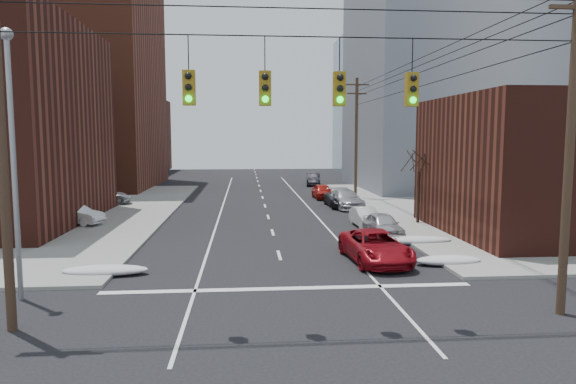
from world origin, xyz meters
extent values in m
plane|color=black|center=(0.00, 0.00, 0.00)|extent=(160.00, 160.00, 0.00)
cube|color=brown|center=(-24.00, 48.00, 15.00)|extent=(24.00, 20.00, 30.00)
cube|color=#481D15|center=(-26.00, 74.00, 6.00)|extent=(22.00, 18.00, 12.00)
cube|color=gray|center=(22.00, 44.00, 12.50)|extent=(22.00, 20.00, 25.00)
cube|color=gray|center=(24.00, 70.00, 11.00)|extent=(20.00, 18.00, 22.00)
cylinder|color=#473323|center=(-8.50, 3.00, 5.50)|extent=(0.28, 0.28, 11.00)
cylinder|color=#473323|center=(8.50, 3.00, 5.50)|extent=(0.28, 0.28, 11.00)
cylinder|color=#473323|center=(8.50, 34.00, 5.50)|extent=(0.28, 0.28, 11.00)
cube|color=#473323|center=(8.50, 34.00, 10.40)|extent=(2.20, 0.12, 0.12)
cube|color=#473323|center=(8.50, 34.00, 9.60)|extent=(1.80, 0.12, 0.12)
cylinder|color=black|center=(0.00, 3.00, 8.60)|extent=(17.00, 0.04, 0.04)
cylinder|color=black|center=(-3.20, 3.00, 8.10)|extent=(0.03, 0.03, 1.00)
cube|color=olive|center=(-3.20, 3.00, 7.10)|extent=(0.35, 0.30, 1.00)
sphere|color=black|center=(-3.20, 2.83, 7.42)|extent=(0.20, 0.20, 0.20)
sphere|color=black|center=(-3.20, 2.83, 7.10)|extent=(0.20, 0.20, 0.20)
sphere|color=#0CE526|center=(-3.20, 2.83, 6.78)|extent=(0.20, 0.20, 0.20)
cylinder|color=black|center=(-1.00, 3.00, 8.10)|extent=(0.03, 0.03, 1.00)
cube|color=olive|center=(-1.00, 3.00, 7.10)|extent=(0.35, 0.30, 1.00)
sphere|color=black|center=(-1.00, 2.83, 7.42)|extent=(0.20, 0.20, 0.20)
sphere|color=black|center=(-1.00, 2.83, 7.10)|extent=(0.20, 0.20, 0.20)
sphere|color=#0CE526|center=(-1.00, 2.83, 6.78)|extent=(0.20, 0.20, 0.20)
cylinder|color=black|center=(1.20, 3.00, 8.10)|extent=(0.03, 0.03, 1.00)
cube|color=olive|center=(1.20, 3.00, 7.10)|extent=(0.35, 0.30, 1.00)
sphere|color=black|center=(1.20, 2.83, 7.42)|extent=(0.20, 0.20, 0.20)
sphere|color=black|center=(1.20, 2.83, 7.10)|extent=(0.20, 0.20, 0.20)
sphere|color=#0CE526|center=(1.20, 2.83, 6.78)|extent=(0.20, 0.20, 0.20)
cylinder|color=black|center=(3.40, 3.00, 8.10)|extent=(0.03, 0.03, 1.00)
cube|color=olive|center=(3.40, 3.00, 7.10)|extent=(0.35, 0.30, 1.00)
sphere|color=black|center=(3.40, 2.83, 7.42)|extent=(0.20, 0.20, 0.20)
sphere|color=black|center=(3.40, 2.83, 7.10)|extent=(0.20, 0.20, 0.20)
sphere|color=#0CE526|center=(3.40, 2.83, 6.78)|extent=(0.20, 0.20, 0.20)
cylinder|color=gray|center=(-9.50, 6.00, 4.50)|extent=(0.18, 0.18, 9.00)
sphere|color=gray|center=(-9.50, 6.00, 9.10)|extent=(0.44, 0.44, 0.44)
cylinder|color=black|center=(9.60, 20.00, 1.75)|extent=(0.20, 0.20, 3.50)
cylinder|color=black|center=(9.98, 20.12, 4.07)|extent=(0.27, 0.82, 1.19)
cylinder|color=black|center=(9.82, 20.57, 4.16)|extent=(1.17, 0.54, 1.38)
cylinder|color=black|center=(9.17, 20.74, 4.19)|extent=(1.44, 1.00, 1.48)
cylinder|color=black|center=(9.20, 20.06, 4.07)|extent=(0.17, 0.84, 1.19)
cylinder|color=black|center=(9.15, 19.58, 4.16)|extent=(0.82, 0.99, 1.40)
cylinder|color=black|center=(9.66, 19.15, 4.19)|extent=(1.74, 0.21, 1.43)
cylinder|color=black|center=(9.93, 19.77, 4.07)|extent=(0.48, 0.73, 1.20)
ellipsoid|color=silver|center=(-7.40, 9.00, 0.21)|extent=(3.50, 1.08, 0.42)
ellipsoid|color=silver|center=(7.40, 9.50, 0.21)|extent=(3.00, 1.08, 0.42)
ellipsoid|color=silver|center=(7.40, 14.00, 0.21)|extent=(4.00, 1.08, 0.42)
imported|color=maroon|center=(4.29, 10.31, 0.72)|extent=(2.74, 5.32, 1.44)
imported|color=#B8B7BD|center=(6.25, 16.26, 0.67)|extent=(1.84, 4.05, 1.35)
imported|color=silver|center=(6.00, 19.50, 0.61)|extent=(1.45, 3.76, 1.22)
imported|color=black|center=(6.20, 28.82, 0.66)|extent=(2.34, 4.80, 1.31)
imported|color=#AAABAF|center=(6.40, 28.09, 0.74)|extent=(2.57, 5.31, 1.49)
imported|color=maroon|center=(5.53, 34.61, 0.69)|extent=(1.76, 4.08, 1.37)
imported|color=black|center=(6.40, 47.76, 0.73)|extent=(2.03, 4.60, 1.47)
imported|color=silver|center=(-12.45, 21.02, 0.78)|extent=(4.04, 2.57, 1.26)
imported|color=#A3A2A7|center=(-13.42, 30.93, 0.81)|extent=(5.09, 3.10, 1.32)
imported|color=#A9A9AD|center=(-19.30, 28.90, 0.82)|extent=(4.10, 2.14, 1.33)
camera|label=1|loc=(-1.60, -12.25, 5.68)|focal=32.00mm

